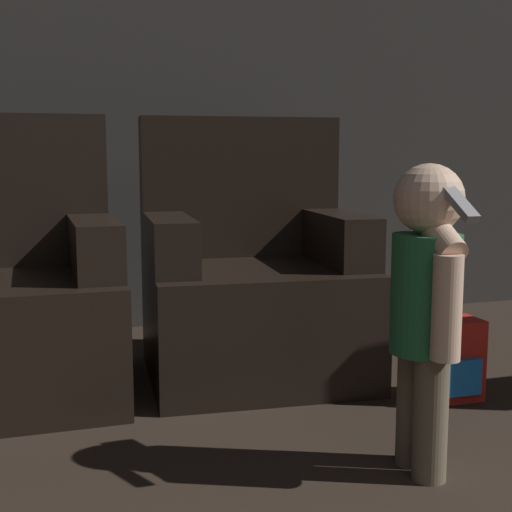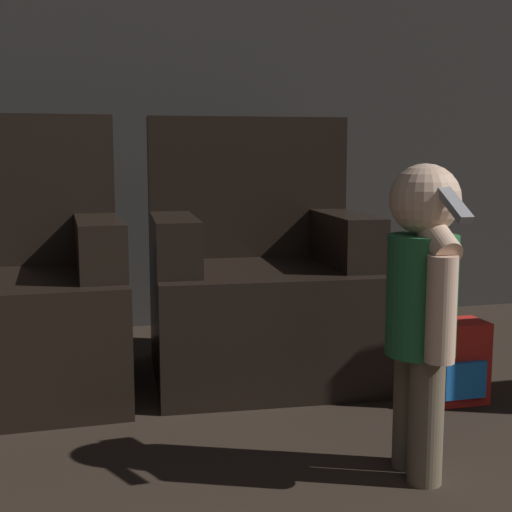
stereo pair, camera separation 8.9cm
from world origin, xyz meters
name	(u,v)px [view 1 (the left image)]	position (x,y,z in m)	size (l,w,h in m)	color
wall_back	(149,68)	(0.00, 4.50, 1.30)	(8.40, 0.05, 2.60)	#33302D
armchair_right	(252,286)	(0.26, 3.58, 0.36)	(0.89, 0.82, 1.03)	black
person_toddler	(427,294)	(0.43, 2.55, 0.51)	(0.19, 0.34, 0.86)	brown
toy_backpack	(449,360)	(0.84, 3.05, 0.14)	(0.22, 0.17, 0.29)	red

